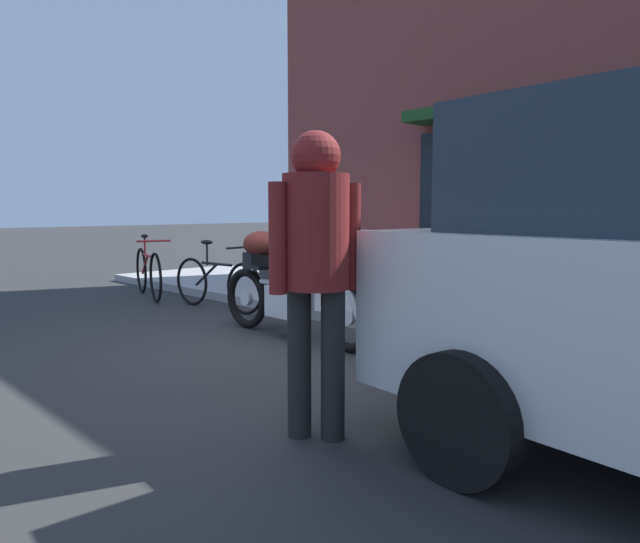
{
  "coord_description": "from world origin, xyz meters",
  "views": [
    {
      "loc": [
        4.19,
        -3.33,
        1.33
      ],
      "look_at": [
        0.1,
        0.73,
        0.7
      ],
      "focal_mm": 32.02,
      "sensor_mm": 36.0,
      "label": 1
    }
  ],
  "objects_px": {
    "touring_motorcycle": "(287,279)",
    "second_bicycle_by_cafe": "(148,272)",
    "sandwich_board_sign": "(356,262)",
    "parked_bicycle": "(217,282)",
    "pedestrian_walking": "(316,248)"
  },
  "relations": [
    {
      "from": "pedestrian_walking",
      "to": "touring_motorcycle",
      "type": "bearing_deg",
      "value": 142.23
    },
    {
      "from": "touring_motorcycle",
      "to": "second_bicycle_by_cafe",
      "type": "distance_m",
      "value": 3.51
    },
    {
      "from": "parked_bicycle",
      "to": "second_bicycle_by_cafe",
      "type": "bearing_deg",
      "value": -175.73
    },
    {
      "from": "pedestrian_walking",
      "to": "sandwich_board_sign",
      "type": "xyz_separation_m",
      "value": [
        -3.06,
        3.78,
        -0.53
      ]
    },
    {
      "from": "parked_bicycle",
      "to": "second_bicycle_by_cafe",
      "type": "relative_size",
      "value": 1.01
    },
    {
      "from": "parked_bicycle",
      "to": "sandwich_board_sign",
      "type": "bearing_deg",
      "value": 62.3
    },
    {
      "from": "touring_motorcycle",
      "to": "parked_bicycle",
      "type": "relative_size",
      "value": 1.27
    },
    {
      "from": "sandwich_board_sign",
      "to": "touring_motorcycle",
      "type": "bearing_deg",
      "value": -66.06
    },
    {
      "from": "parked_bicycle",
      "to": "second_bicycle_by_cafe",
      "type": "height_order",
      "value": "second_bicycle_by_cafe"
    },
    {
      "from": "touring_motorcycle",
      "to": "pedestrian_walking",
      "type": "xyz_separation_m",
      "value": [
        2.11,
        -1.64,
        0.5
      ]
    },
    {
      "from": "touring_motorcycle",
      "to": "second_bicycle_by_cafe",
      "type": "xyz_separation_m",
      "value": [
        -3.49,
        0.29,
        -0.22
      ]
    },
    {
      "from": "touring_motorcycle",
      "to": "sandwich_board_sign",
      "type": "xyz_separation_m",
      "value": [
        -0.95,
        2.15,
        -0.03
      ]
    },
    {
      "from": "parked_bicycle",
      "to": "sandwich_board_sign",
      "type": "height_order",
      "value": "sandwich_board_sign"
    },
    {
      "from": "touring_motorcycle",
      "to": "second_bicycle_by_cafe",
      "type": "height_order",
      "value": "touring_motorcycle"
    },
    {
      "from": "parked_bicycle",
      "to": "pedestrian_walking",
      "type": "relative_size",
      "value": 0.99
    }
  ]
}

